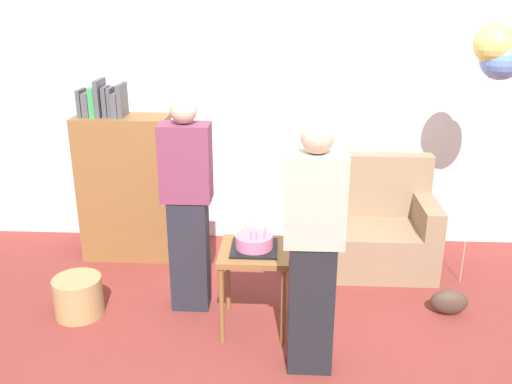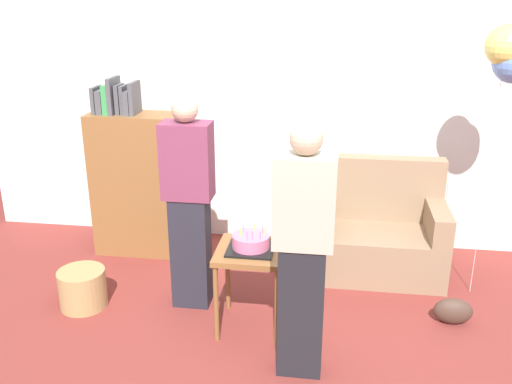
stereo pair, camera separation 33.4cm
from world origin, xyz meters
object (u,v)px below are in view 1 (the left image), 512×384
object	(u,v)px
bookshelf	(126,185)
birthday_cake	(254,243)
person_blowing_candles	(188,205)
balloon_bunch	(499,54)
side_table	(254,262)
handbag	(449,302)
person_holding_cake	(313,250)
couch	(368,229)
wicker_basket	(78,296)

from	to	relation	value
bookshelf	birthday_cake	bearing A→B (deg)	-42.56
person_blowing_candles	balloon_bunch	bearing A→B (deg)	21.22
side_table	balloon_bunch	size ratio (longest dim) A/B	0.29
handbag	balloon_bunch	distance (m)	1.87
balloon_bunch	person_holding_cake	bearing A→B (deg)	-138.86
couch	balloon_bunch	bearing A→B (deg)	-19.22
bookshelf	couch	bearing A→B (deg)	-2.10
couch	person_holding_cake	world-z (taller)	person_holding_cake
side_table	person_blowing_candles	bearing A→B (deg)	152.74
side_table	birthday_cake	xyz separation A→B (m)	(0.00, 0.00, 0.15)
bookshelf	person_holding_cake	distance (m)	2.22
side_table	balloon_bunch	distance (m)	2.33
birthday_cake	balloon_bunch	distance (m)	2.25
couch	person_blowing_candles	distance (m)	1.71
wicker_basket	handbag	world-z (taller)	wicker_basket
couch	balloon_bunch	size ratio (longest dim) A/B	0.52
side_table	birthday_cake	bearing A→B (deg)	47.33
couch	handbag	distance (m)	0.97
couch	person_holding_cake	size ratio (longest dim) A/B	0.67
bookshelf	person_holding_cake	xyz separation A→B (m)	(1.59, -1.55, 0.15)
wicker_basket	balloon_bunch	size ratio (longest dim) A/B	0.17
bookshelf	handbag	distance (m)	2.87
side_table	balloon_bunch	world-z (taller)	balloon_bunch
handbag	balloon_bunch	bearing A→B (deg)	60.76
person_blowing_candles	person_holding_cake	world-z (taller)	same
birthday_cake	person_holding_cake	bearing A→B (deg)	-48.91
couch	side_table	world-z (taller)	couch
bookshelf	person_blowing_candles	xyz separation A→B (m)	(0.71, -0.85, 0.15)
side_table	person_blowing_candles	size ratio (longest dim) A/B	0.38
couch	bookshelf	bearing A→B (deg)	177.90
side_table	handbag	xyz separation A→B (m)	(1.46, 0.24, -0.42)
birthday_cake	person_holding_cake	size ratio (longest dim) A/B	0.20
birthday_cake	wicker_basket	distance (m)	1.43
side_table	person_blowing_candles	world-z (taller)	person_blowing_candles
couch	bookshelf	distance (m)	2.18
birthday_cake	handbag	bearing A→B (deg)	9.40
person_holding_cake	birthday_cake	bearing A→B (deg)	-38.68
balloon_bunch	wicker_basket	bearing A→B (deg)	-167.77
wicker_basket	person_holding_cake	bearing A→B (deg)	-17.06
bookshelf	wicker_basket	bearing A→B (deg)	-96.58
bookshelf	wicker_basket	distance (m)	1.16
bookshelf	side_table	size ratio (longest dim) A/B	2.61
handbag	wicker_basket	bearing A→B (deg)	-176.79
person_holding_cake	person_blowing_candles	bearing A→B (deg)	-28.04
person_holding_cake	wicker_basket	size ratio (longest dim) A/B	4.53
person_holding_cake	bookshelf	bearing A→B (deg)	-33.99
bookshelf	handbag	bearing A→B (deg)	-18.01
couch	side_table	distance (m)	1.41
person_holding_cake	side_table	bearing A→B (deg)	-38.68
side_table	birthday_cake	size ratio (longest dim) A/B	1.93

